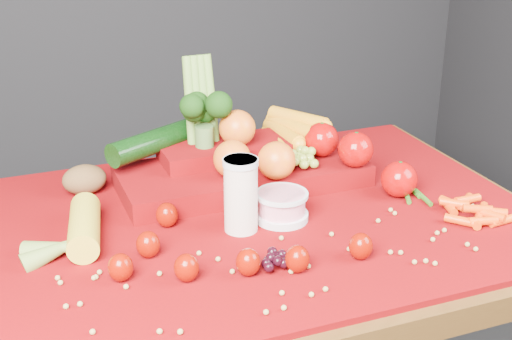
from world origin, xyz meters
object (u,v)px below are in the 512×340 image
object	(u,v)px
milk_glass	(241,192)
yogurt_bowl	(282,205)
produce_mound	(250,157)
table	(260,263)

from	to	relation	value
milk_glass	yogurt_bowl	size ratio (longest dim) A/B	1.38
produce_mound	milk_glass	bearing A→B (deg)	-115.44
table	yogurt_bowl	xyz separation A→B (m)	(0.03, -0.03, 0.14)
table	produce_mound	distance (m)	0.23
yogurt_bowl	produce_mound	bearing A→B (deg)	87.96
yogurt_bowl	produce_mound	world-z (taller)	produce_mound
milk_glass	produce_mound	distance (m)	0.22
table	produce_mound	world-z (taller)	produce_mound
yogurt_bowl	produce_mound	size ratio (longest dim) A/B	0.17
milk_glass	produce_mound	xyz separation A→B (m)	(0.09, 0.20, -0.02)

